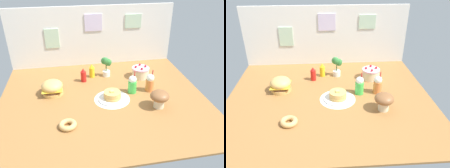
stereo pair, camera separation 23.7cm
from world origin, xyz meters
TOP-DOWN VIEW (x-y plane):
  - ground_plane at (0.00, 0.00)m, footprint 2.24×1.92m
  - back_wall at (-0.00, 0.95)m, footprint 2.24×0.04m
  - doily_mat at (0.09, -0.03)m, footprint 0.39×0.39m
  - burger at (-0.55, 0.20)m, footprint 0.23×0.23m
  - pancake_stack at (0.09, -0.03)m, footprint 0.30×0.30m
  - layer_cake at (0.54, 0.42)m, footprint 0.22×0.22m
  - ketchup_bottle at (-0.18, 0.44)m, footprint 0.07×0.07m
  - mustard_bottle at (-0.07, 0.54)m, footprint 0.07×0.07m
  - cream_soda_cup at (0.34, 0.07)m, footprint 0.10×0.10m
  - orange_float_cup at (0.55, 0.07)m, footprint 0.10×0.10m
  - donut_pink_glaze at (-0.39, -0.42)m, footprint 0.16×0.16m
  - potted_plant at (0.12, 0.53)m, footprint 0.13×0.10m
  - mushroom_stool at (0.54, -0.26)m, footprint 0.19×0.19m

SIDE VIEW (x-z plane):
  - ground_plane at x=0.00m, z-range -0.02..0.00m
  - doily_mat at x=0.09m, z-range 0.00..0.00m
  - donut_pink_glaze at x=-0.39m, z-range 0.00..0.05m
  - pancake_stack at x=0.09m, z-range -0.01..0.09m
  - layer_cake at x=0.54m, z-range -0.01..0.15m
  - burger at x=-0.55m, z-range 0.00..0.16m
  - ketchup_bottle at x=-0.18m, z-range -0.01..0.17m
  - mustard_bottle at x=-0.07m, z-range -0.01..0.17m
  - cream_soda_cup at x=0.34m, z-range -0.03..0.24m
  - orange_float_cup at x=0.55m, z-range -0.03..0.24m
  - mushroom_stool at x=0.54m, z-range 0.02..0.21m
  - potted_plant at x=0.12m, z-range 0.01..0.28m
  - back_wall at x=0.00m, z-range 0.00..0.82m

